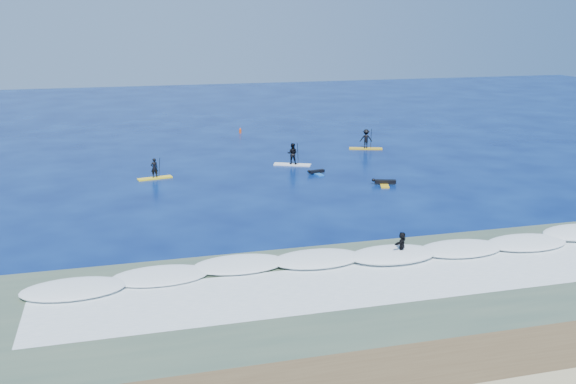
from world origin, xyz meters
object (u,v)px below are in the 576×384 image
object	(u,v)px
sup_paddler_left	(155,171)
sup_paddler_right	(366,140)
prone_paddler_near	(384,182)
prone_paddler_far	(316,172)
wave_surfer	(402,245)
sup_paddler_center	(292,156)
marker_buoy	(240,131)

from	to	relation	value
sup_paddler_left	sup_paddler_right	world-z (taller)	sup_paddler_right
prone_paddler_near	prone_paddler_far	distance (m)	6.04
sup_paddler_left	wave_surfer	xyz separation A→B (m)	(11.45, -20.70, 0.17)
sup_paddler_right	prone_paddler_near	bearing A→B (deg)	-86.54
sup_paddler_right	wave_surfer	bearing A→B (deg)	-88.75
sup_paddler_right	sup_paddler_left	bearing A→B (deg)	-142.94
prone_paddler_near	wave_surfer	distance (m)	15.33
sup_paddler_center	prone_paddler_near	bearing A→B (deg)	-33.84
prone_paddler_far	marker_buoy	xyz separation A→B (m)	(-2.42, 19.75, 0.14)
prone_paddler_near	prone_paddler_far	xyz separation A→B (m)	(-3.99, 4.54, -0.03)
sup_paddler_left	sup_paddler_center	size ratio (longest dim) A/B	0.87
prone_paddler_far	marker_buoy	size ratio (longest dim) A/B	3.05
wave_surfer	sup_paddler_left	bearing A→B (deg)	78.20
wave_surfer	marker_buoy	world-z (taller)	wave_surfer
prone_paddler_near	marker_buoy	distance (m)	25.12
prone_paddler_near	sup_paddler_left	bearing A→B (deg)	86.58
sup_paddler_center	prone_paddler_near	size ratio (longest dim) A/B	1.34
prone_paddler_far	marker_buoy	distance (m)	19.90
wave_surfer	sup_paddler_center	bearing A→B (deg)	48.71
sup_paddler_center	marker_buoy	size ratio (longest dim) A/B	4.96
prone_paddler_near	wave_surfer	world-z (taller)	wave_surfer
prone_paddler_near	sup_paddler_right	bearing A→B (deg)	1.58
prone_paddler_near	marker_buoy	world-z (taller)	marker_buoy
sup_paddler_right	sup_paddler_center	bearing A→B (deg)	-131.81
prone_paddler_near	prone_paddler_far	size ratio (longest dim) A/B	1.21
prone_paddler_far	marker_buoy	bearing A→B (deg)	-5.17
wave_surfer	marker_buoy	distance (m)	38.73
sup_paddler_left	marker_buoy	xyz separation A→B (m)	(10.24, 18.01, -0.31)
sup_paddler_left	prone_paddler_far	xyz separation A→B (m)	(12.66, -1.75, -0.45)
sup_paddler_left	sup_paddler_right	bearing A→B (deg)	6.17
wave_surfer	prone_paddler_near	bearing A→B (deg)	29.43
sup_paddler_left	prone_paddler_near	world-z (taller)	sup_paddler_left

